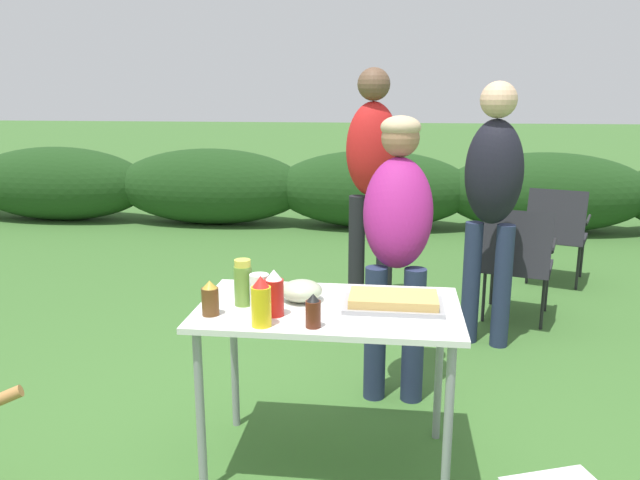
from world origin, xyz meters
TOP-DOWN VIEW (x-y plane):
  - ground_plane at (0.00, 0.00)m, footprint 60.00×60.00m
  - shrub_hedge at (0.00, 4.95)m, footprint 14.40×0.90m
  - folding_table at (0.00, 0.00)m, footprint 1.10×0.64m
  - food_tray at (0.27, 0.02)m, footprint 0.42×0.24m
  - plate_stack at (-0.31, 0.17)m, footprint 0.22×0.22m
  - mixing_bowl at (-0.12, 0.06)m, footprint 0.18×0.18m
  - paper_cup_stack at (-0.28, -0.07)m, footprint 0.08×0.08m
  - relish_jar at (-0.36, -0.02)m, footprint 0.08×0.08m
  - ketchup_bottle at (-0.21, -0.13)m, footprint 0.08×0.08m
  - beer_bottle at (-0.46, -0.16)m, footprint 0.07×0.07m
  - bbq_sauce_bottle at (-0.03, -0.24)m, footprint 0.06×0.06m
  - mustard_bottle at (-0.23, -0.25)m, footprint 0.08×0.08m
  - standing_person_in_gray_fleece at (0.28, 0.75)m, footprint 0.37×0.47m
  - standing_person_in_navy_coat at (0.09, 2.14)m, footprint 0.42×0.33m
  - standing_person_with_beanie at (0.87, 1.47)m, footprint 0.42×0.35m
  - camp_chair_green_behind_table at (1.63, 2.88)m, footprint 0.64×0.71m
  - camp_chair_near_hedge at (1.13, 1.92)m, footprint 0.61×0.70m

SIDE VIEW (x-z plane):
  - ground_plane at x=0.00m, z-range 0.00..0.00m
  - shrub_hedge at x=0.00m, z-range 0.00..0.93m
  - camp_chair_green_behind_table at x=1.63m, z-range 0.05..0.88m
  - camp_chair_near_hedge at x=1.13m, z-range 0.05..0.88m
  - folding_table at x=0.00m, z-range 0.29..1.03m
  - plate_stack at x=-0.31m, z-range 0.74..0.76m
  - food_tray at x=0.27m, z-range 0.74..0.79m
  - mixing_bowl at x=-0.12m, z-range 0.74..0.83m
  - bbq_sauce_bottle at x=-0.03m, z-range 0.74..0.87m
  - beer_bottle at x=-0.46m, z-range 0.74..0.88m
  - paper_cup_stack at x=-0.28m, z-range 0.74..0.89m
  - ketchup_bottle at x=-0.21m, z-range 0.74..0.93m
  - mustard_bottle at x=-0.23m, z-range 0.73..0.94m
  - relish_jar at x=-0.36m, z-range 0.74..0.94m
  - standing_person_in_gray_fleece at x=0.28m, z-range 0.18..1.67m
  - standing_person_with_beanie at x=0.87m, z-range 0.18..1.86m
  - standing_person_in_navy_coat at x=0.09m, z-range 0.18..1.97m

